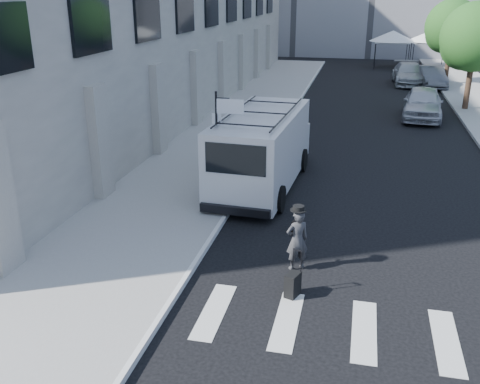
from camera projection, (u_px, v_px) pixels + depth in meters
The scene contains 15 objects.
ground at pixel (281, 254), 14.17m from camera, with size 120.00×120.00×0.00m, color black.
sidewalk_left at pixel (249, 115), 29.61m from camera, with size 4.50×48.00×0.15m, color gray.
building_left at pixel (134, 0), 30.84m from camera, with size 10.00×44.00×12.00m, color gray.
sign_pole at pixel (224, 124), 16.64m from camera, with size 1.03×0.07×3.50m.
tree_near at pixel (473, 39), 29.55m from camera, with size 3.80×3.83×6.03m.
tree_far at pixel (451, 29), 37.76m from camera, with size 3.80×3.83×6.03m.
tent_left at pixel (393, 36), 47.00m from camera, with size 4.00×4.00×3.20m.
tent_right at pixel (430, 36), 46.78m from camera, with size 4.00×4.00×3.20m.
businessman at pixel (297, 240), 13.14m from camera, with size 0.58×0.38×1.59m, color #343336.
briefcase at pixel (296, 225), 15.49m from camera, with size 0.12×0.44×0.34m, color black.
suitcase at pixel (293, 285), 12.12m from camera, with size 0.37×0.46×1.11m.
cargo_van at pixel (262, 149), 18.71m from camera, with size 2.77×7.13×2.61m.
parked_car_a at pixel (423, 103), 28.76m from camera, with size 1.99×4.94×1.68m, color #B3B5BB.
parked_car_b at pixel (431, 77), 38.00m from camera, with size 1.55×4.46×1.47m, color #4B4E52.
parked_car_c at pixel (409, 74), 39.20m from camera, with size 2.15×5.29×1.53m, color #9FA3A7.
Camera 1 is at (1.77, -12.58, 6.56)m, focal length 40.00 mm.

